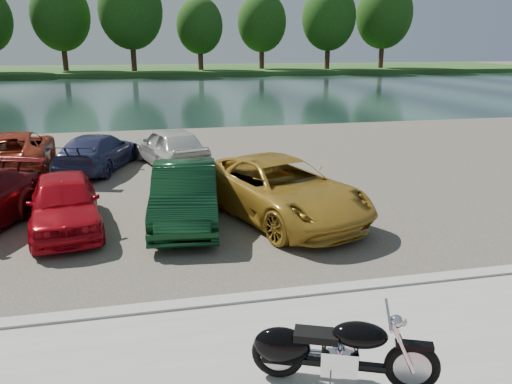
# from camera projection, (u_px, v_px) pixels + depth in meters

# --- Properties ---
(ground) EXTENTS (200.00, 200.00, 0.00)m
(ground) POSITION_uv_depth(u_px,v_px,m) (293.00, 376.00, 6.61)
(ground) COLOR #595447
(ground) RESTS_ON ground
(kerb) EXTENTS (60.00, 0.30, 0.14)m
(kerb) POSITION_uv_depth(u_px,v_px,m) (260.00, 299.00, 8.46)
(kerb) COLOR #9E9B95
(kerb) RESTS_ON ground
(parking_lot) EXTENTS (60.00, 18.00, 0.04)m
(parking_lot) POSITION_uv_depth(u_px,v_px,m) (201.00, 172.00, 16.90)
(parking_lot) COLOR #48423A
(parking_lot) RESTS_ON ground
(river) EXTENTS (120.00, 40.00, 0.00)m
(river) POSITION_uv_depth(u_px,v_px,m) (165.00, 93.00, 44.04)
(river) COLOR #162927
(river) RESTS_ON ground
(far_bank) EXTENTS (120.00, 24.00, 0.60)m
(far_bank) POSITION_uv_depth(u_px,v_px,m) (156.00, 70.00, 73.91)
(far_bank) COLOR #234B1A
(far_bank) RESTS_ON ground
(far_trees) EXTENTS (70.25, 10.68, 12.52)m
(far_trees) POSITION_uv_depth(u_px,v_px,m) (187.00, 17.00, 66.91)
(far_trees) COLOR #3D2216
(far_trees) RESTS_ON far_bank
(motorcycle) EXTENTS (2.22, 1.12, 1.05)m
(motorcycle) POSITION_uv_depth(u_px,v_px,m) (326.00, 350.00, 6.22)
(motorcycle) COLOR black
(motorcycle) RESTS_ON promenade
(car_4) EXTENTS (2.11, 4.02, 1.30)m
(car_4) POSITION_uv_depth(u_px,v_px,m) (64.00, 202.00, 11.53)
(car_4) COLOR #B80C18
(car_4) RESTS_ON parking_lot
(car_5) EXTENTS (1.92, 4.40, 1.41)m
(car_5) POSITION_uv_depth(u_px,v_px,m) (185.00, 194.00, 11.97)
(car_5) COLOR black
(car_5) RESTS_ON parking_lot
(car_6) EXTENTS (4.14, 5.82, 1.47)m
(car_6) POSITION_uv_depth(u_px,v_px,m) (279.00, 189.00, 12.32)
(car_6) COLOR #B88B2A
(car_6) RESTS_ON parking_lot
(car_10) EXTENTS (2.65, 5.02, 1.35)m
(car_10) POSITION_uv_depth(u_px,v_px,m) (16.00, 151.00, 16.97)
(car_10) COLOR #9A2F19
(car_10) RESTS_ON parking_lot
(car_11) EXTENTS (2.91, 4.57, 1.23)m
(car_11) POSITION_uv_depth(u_px,v_px,m) (98.00, 152.00, 17.04)
(car_11) COLOR navy
(car_11) RESTS_ON parking_lot
(car_12) EXTENTS (2.82, 4.43, 1.40)m
(car_12) POSITION_uv_depth(u_px,v_px,m) (170.00, 146.00, 17.51)
(car_12) COLOR silver
(car_12) RESTS_ON parking_lot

